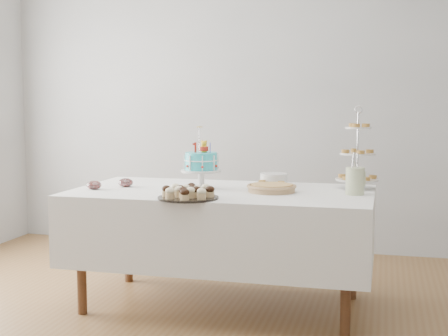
% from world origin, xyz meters
% --- Properties ---
extents(floor, '(5.00, 5.00, 0.00)m').
position_xyz_m(floor, '(0.00, 0.00, 0.00)').
color(floor, brown).
rests_on(floor, ground).
extents(walls, '(5.04, 4.04, 2.70)m').
position_xyz_m(walls, '(0.00, 0.00, 1.35)').
color(walls, gray).
rests_on(walls, floor).
extents(table, '(1.92, 1.02, 0.77)m').
position_xyz_m(table, '(0.00, 0.30, 0.54)').
color(table, white).
rests_on(table, floor).
extents(birthday_cake, '(0.27, 0.27, 0.41)m').
position_xyz_m(birthday_cake, '(-0.15, 0.34, 0.88)').
color(birthday_cake, silver).
rests_on(birthday_cake, table).
extents(cupcake_tray, '(0.36, 0.36, 0.08)m').
position_xyz_m(cupcake_tray, '(-0.10, -0.10, 0.81)').
color(cupcake_tray, black).
rests_on(cupcake_tray, table).
extents(pie, '(0.31, 0.31, 0.05)m').
position_xyz_m(pie, '(0.32, 0.30, 0.80)').
color(pie, '#A17B57').
rests_on(pie, table).
extents(tiered_stand, '(0.28, 0.28, 0.54)m').
position_xyz_m(tiered_stand, '(0.84, 0.60, 1.00)').
color(tiered_stand, silver).
rests_on(tiered_stand, table).
extents(plate_stack, '(0.19, 0.19, 0.07)m').
position_xyz_m(plate_stack, '(0.27, 0.68, 0.81)').
color(plate_stack, silver).
rests_on(plate_stack, table).
extents(pastry_plate, '(0.25, 0.25, 0.04)m').
position_xyz_m(pastry_plate, '(0.27, 0.55, 0.79)').
color(pastry_plate, silver).
rests_on(pastry_plate, table).
extents(jam_bowl_a, '(0.10, 0.10, 0.06)m').
position_xyz_m(jam_bowl_a, '(-0.82, 0.13, 0.80)').
color(jam_bowl_a, silver).
rests_on(jam_bowl_a, table).
extents(jam_bowl_b, '(0.10, 0.10, 0.06)m').
position_xyz_m(jam_bowl_b, '(-0.67, 0.29, 0.80)').
color(jam_bowl_b, silver).
rests_on(jam_bowl_b, table).
extents(utensil_pitcher, '(0.12, 0.11, 0.26)m').
position_xyz_m(utensil_pitcher, '(0.84, 0.32, 0.86)').
color(utensil_pitcher, white).
rests_on(utensil_pitcher, table).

